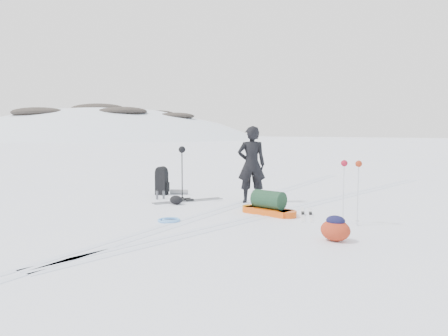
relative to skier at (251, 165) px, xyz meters
The scene contains 13 objects.
ground 1.69m from the skier, 92.20° to the right, with size 200.00×200.00×0.00m, color white.
ski_tracks 1.22m from the skier, 42.54° to the right, with size 3.38×17.97×0.01m.
skier is the anchor object (origin of this frame).
pulk_sled 1.73m from the skier, 45.59° to the right, with size 1.39×0.57×0.52m.
expedition_rucksack 2.79m from the skier, behind, with size 0.76×0.68×0.80m.
ski_poles_black 1.76m from the skier, 149.78° to the right, with size 0.18×0.18×1.41m.
ski_poles_silver 3.11m from the skier, 21.79° to the right, with size 0.40×0.14×1.25m.
touring_skis_grey 1.87m from the skier, 153.97° to the right, with size 1.11×1.80×0.07m.
touring_skis_white 2.14m from the skier, 21.34° to the right, with size 0.89×1.57×0.06m.
rope_coil 3.01m from the skier, 94.08° to the right, with size 0.56×0.56×0.05m.
small_daypack 4.04m from the skier, 39.13° to the right, with size 0.52×0.41×0.42m.
thermos_pair 2.57m from the skier, 158.94° to the right, with size 0.16×0.25×0.25m.
stuff_sack 2.06m from the skier, 138.15° to the right, with size 0.37×0.29×0.22m.
Camera 1 is at (5.56, -7.97, 1.82)m, focal length 35.00 mm.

